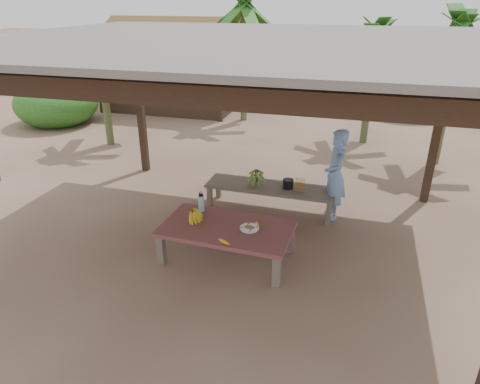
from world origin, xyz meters
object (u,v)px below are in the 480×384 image
(water_flask, at_px, (201,203))
(cooking_pot, at_px, (288,184))
(ripe_banana_bunch, at_px, (192,214))
(bench, at_px, (270,189))
(woman, at_px, (335,175))
(plate, at_px, (249,228))
(work_table, at_px, (227,231))

(water_flask, relative_size, cooking_pot, 1.82)
(ripe_banana_bunch, distance_m, cooking_pot, 1.94)
(bench, height_order, woman, woman)
(plate, height_order, woman, woman)
(water_flask, bearing_deg, cooking_pot, 50.36)
(plate, bearing_deg, bench, 91.95)
(work_table, xyz_separation_m, woman, (1.32, 1.68, 0.33))
(ripe_banana_bunch, xyz_separation_m, plate, (0.85, -0.03, -0.07))
(plate, xyz_separation_m, cooking_pot, (0.25, 1.63, 0.01))
(ripe_banana_bunch, height_order, cooking_pot, ripe_banana_bunch)
(bench, height_order, plate, plate)
(work_table, xyz_separation_m, bench, (0.26, 1.64, -0.04))
(ripe_banana_bunch, bearing_deg, bench, 63.43)
(water_flask, bearing_deg, ripe_banana_bunch, -95.67)
(work_table, bearing_deg, plate, 4.27)
(bench, relative_size, cooking_pot, 12.52)
(work_table, height_order, water_flask, water_flask)
(work_table, bearing_deg, water_flask, 147.77)
(work_table, xyz_separation_m, water_flask, (-0.50, 0.35, 0.20))
(woman, bearing_deg, work_table, -52.38)
(work_table, distance_m, water_flask, 0.64)
(plate, height_order, cooking_pot, cooking_pot)
(bench, distance_m, woman, 1.12)
(bench, relative_size, ripe_banana_bunch, 7.38)
(work_table, relative_size, cooking_pot, 10.42)
(plate, bearing_deg, work_table, -178.08)
(work_table, relative_size, water_flask, 5.72)
(plate, xyz_separation_m, woman, (1.00, 1.67, 0.24))
(work_table, relative_size, ripe_banana_bunch, 6.14)
(water_flask, distance_m, cooking_pot, 1.68)
(work_table, relative_size, plate, 7.00)
(bench, distance_m, ripe_banana_bunch, 1.80)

